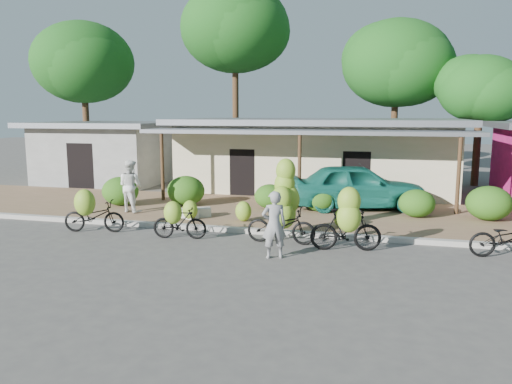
# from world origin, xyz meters

# --- Properties ---
(ground) EXTENTS (100.00, 100.00, 0.00)m
(ground) POSITION_xyz_m (0.00, 0.00, 0.00)
(ground) COLOR #4B4946
(ground) RESTS_ON ground
(sidewalk) EXTENTS (60.00, 6.00, 0.12)m
(sidewalk) POSITION_xyz_m (0.00, 5.00, 0.06)
(sidewalk) COLOR #8F6C4D
(sidewalk) RESTS_ON ground
(curb) EXTENTS (60.00, 0.25, 0.15)m
(curb) POSITION_xyz_m (0.00, 2.00, 0.07)
(curb) COLOR #A8A399
(curb) RESTS_ON ground
(shop_main) EXTENTS (13.00, 8.50, 3.35)m
(shop_main) POSITION_xyz_m (0.00, 10.93, 1.72)
(shop_main) COLOR beige
(shop_main) RESTS_ON ground
(shop_grey) EXTENTS (7.00, 6.00, 3.15)m
(shop_grey) POSITION_xyz_m (-11.00, 10.99, 1.62)
(shop_grey) COLOR #989994
(shop_grey) RESTS_ON ground
(tree_back_left) EXTENTS (5.72, 5.64, 8.66)m
(tree_back_left) POSITION_xyz_m (-13.69, 13.11, 6.51)
(tree_back_left) COLOR #4F391F
(tree_back_left) RESTS_ON ground
(tree_far_center) EXTENTS (6.30, 6.27, 10.89)m
(tree_far_center) POSITION_xyz_m (-5.69, 16.11, 8.48)
(tree_far_center) COLOR #4F391F
(tree_far_center) RESTS_ON ground
(tree_center_right) EXTENTS (5.96, 5.90, 8.63)m
(tree_center_right) POSITION_xyz_m (3.31, 16.61, 6.38)
(tree_center_right) COLOR #4F391F
(tree_center_right) RESTS_ON ground
(tree_near_right) EXTENTS (4.28, 4.09, 6.48)m
(tree_near_right) POSITION_xyz_m (7.31, 14.61, 4.88)
(tree_near_right) COLOR #4F391F
(tree_near_right) RESTS_ON ground
(hedge_0) EXTENTS (1.41, 1.27, 1.10)m
(hedge_0) POSITION_xyz_m (-6.67, 4.59, 0.67)
(hedge_0) COLOR #265B14
(hedge_0) RESTS_ON sidewalk
(hedge_1) EXTENTS (1.46, 1.31, 1.14)m
(hedge_1) POSITION_xyz_m (-4.24, 5.24, 0.69)
(hedge_1) COLOR #265B14
(hedge_1) RESTS_ON sidewalk
(hedge_2) EXTENTS (1.16, 1.05, 0.91)m
(hedge_2) POSITION_xyz_m (-0.97, 5.40, 0.57)
(hedge_2) COLOR #265B14
(hedge_2) RESTS_ON sidewalk
(hedge_3) EXTENTS (1.17, 1.05, 0.91)m
(hedge_3) POSITION_xyz_m (0.90, 5.32, 0.58)
(hedge_3) COLOR #265B14
(hedge_3) RESTS_ON sidewalk
(hedge_4) EXTENTS (1.22, 1.09, 0.95)m
(hedge_4) POSITION_xyz_m (4.20, 5.17, 0.59)
(hedge_4) COLOR #265B14
(hedge_4) RESTS_ON sidewalk
(hedge_5) EXTENTS (1.46, 1.32, 1.14)m
(hedge_5) POSITION_xyz_m (6.48, 5.23, 0.69)
(hedge_5) COLOR #265B14
(hedge_5) RESTS_ON sidewalk
(bike_far_left) EXTENTS (1.97, 1.41, 1.43)m
(bike_far_left) POSITION_xyz_m (-5.48, 0.84, 0.59)
(bike_far_left) COLOR black
(bike_far_left) RESTS_ON ground
(bike_left) EXTENTS (1.64, 1.19, 1.23)m
(bike_left) POSITION_xyz_m (-2.60, 0.72, 0.55)
(bike_left) COLOR black
(bike_left) RESTS_ON ground
(bike_center) EXTENTS (1.97, 1.22, 2.35)m
(bike_center) POSITION_xyz_m (0.35, 1.33, 0.88)
(bike_center) COLOR black
(bike_center) RESTS_ON ground
(bike_right) EXTENTS (1.95, 1.33, 1.81)m
(bike_right) POSITION_xyz_m (2.19, 0.59, 0.76)
(bike_right) COLOR black
(bike_right) RESTS_ON ground
(bike_far_right) EXTENTS (1.99, 0.91, 1.01)m
(bike_far_right) POSITION_xyz_m (6.21, 1.12, 0.50)
(bike_far_right) COLOR black
(bike_far_right) RESTS_ON ground
(loose_banana_a) EXTENTS (0.52, 0.44, 0.65)m
(loose_banana_a) POSITION_xyz_m (-3.12, 2.87, 0.44)
(loose_banana_a) COLOR #8EBA2E
(loose_banana_a) RESTS_ON sidewalk
(loose_banana_b) EXTENTS (0.53, 0.45, 0.67)m
(loose_banana_b) POSITION_xyz_m (-1.32, 3.04, 0.45)
(loose_banana_b) COLOR #8EBA2E
(loose_banana_b) RESTS_ON sidewalk
(loose_banana_c) EXTENTS (0.46, 0.39, 0.58)m
(loose_banana_c) POSITION_xyz_m (1.86, 2.94, 0.41)
(loose_banana_c) COLOR #8EBA2E
(loose_banana_c) RESTS_ON sidewalk
(sack_near) EXTENTS (0.94, 0.73, 0.30)m
(sack_near) POSITION_xyz_m (-3.02, 3.36, 0.27)
(sack_near) COLOR beige
(sack_near) RESTS_ON sidewalk
(sack_far) EXTENTS (0.84, 0.66, 0.28)m
(sack_far) POSITION_xyz_m (-3.31, 3.08, 0.26)
(sack_far) COLOR beige
(sack_far) RESTS_ON sidewalk
(vendor) EXTENTS (0.74, 0.62, 1.72)m
(vendor) POSITION_xyz_m (0.46, -0.38, 0.86)
(vendor) COLOR gray
(vendor) RESTS_ON ground
(bystander) EXTENTS (1.07, 0.94, 1.87)m
(bystander) POSITION_xyz_m (-5.66, 3.55, 1.06)
(bystander) COLOR white
(bystander) RESTS_ON sidewalk
(teal_van) EXTENTS (5.26, 3.20, 1.67)m
(teal_van) POSITION_xyz_m (2.14, 6.20, 0.96)
(teal_van) COLOR #176A5A
(teal_van) RESTS_ON sidewalk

